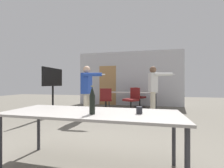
{
  "coord_description": "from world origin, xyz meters",
  "views": [
    {
      "loc": [
        0.88,
        -1.5,
        1.11
      ],
      "look_at": [
        -0.08,
        2.71,
        1.1
      ],
      "focal_mm": 24.0,
      "sensor_mm": 36.0,
      "label": 1
    }
  ],
  "objects": [
    {
      "name": "office_chair_far_right",
      "position": [
        -0.66,
        4.2,
        0.43
      ],
      "size": [
        0.57,
        0.62,
        0.93
      ],
      "rotation": [
        0.0,
        0.0,
        0.26
      ],
      "color": "black",
      "rests_on": "ground_plane"
    },
    {
      "name": "drink_cup",
      "position": [
        0.8,
        0.34,
        0.79
      ],
      "size": [
        0.07,
        0.07,
        0.09
      ],
      "color": "#232328",
      "rests_on": "conference_table_near"
    },
    {
      "name": "beer_bottle",
      "position": [
        0.25,
        0.18,
        0.9
      ],
      "size": [
        0.07,
        0.07,
        0.34
      ],
      "color": "black",
      "rests_on": "conference_table_near"
    },
    {
      "name": "conference_table_far",
      "position": [
        0.22,
        5.07,
        0.68
      ],
      "size": [
        2.22,
        0.77,
        0.75
      ],
      "color": "gray",
      "rests_on": "ground_plane"
    },
    {
      "name": "back_wall",
      "position": [
        -0.03,
        6.22,
        1.38
      ],
      "size": [
        5.34,
        0.12,
        2.77
      ],
      "color": "#BCBCC1",
      "rests_on": "ground_plane"
    },
    {
      "name": "conference_table_near",
      "position": [
        0.18,
        0.33,
        0.69
      ],
      "size": [
        2.25,
        0.8,
        0.75
      ],
      "color": "gray",
      "rests_on": "ground_plane"
    },
    {
      "name": "office_chair_near_pushed",
      "position": [
        0.36,
        4.29,
        0.45
      ],
      "size": [
        0.66,
        0.68,
        0.95
      ],
      "rotation": [
        0.0,
        0.0,
        2.55
      ],
      "color": "black",
      "rests_on": "ground_plane"
    },
    {
      "name": "tv_screen",
      "position": [
        -2.12,
        2.87,
        1.0
      ],
      "size": [
        0.44,
        1.04,
        1.63
      ],
      "rotation": [
        0.0,
        0.0,
        1.57
      ],
      "color": "black",
      "rests_on": "ground_plane"
    },
    {
      "name": "person_right_polo",
      "position": [
        -0.91,
        2.86,
        1.0
      ],
      "size": [
        0.78,
        0.62,
        1.66
      ],
      "rotation": [
        0.0,
        0.0,
        -1.51
      ],
      "color": "beige",
      "rests_on": "ground_plane"
    },
    {
      "name": "person_center_tall",
      "position": [
        1.13,
        3.87,
        1.04
      ],
      "size": [
        0.86,
        0.58,
        1.71
      ],
      "rotation": [
        0.0,
        0.0,
        -1.32
      ],
      "color": "beige",
      "rests_on": "ground_plane"
    },
    {
      "name": "office_chair_side_rolled",
      "position": [
        0.52,
        5.75,
        0.43
      ],
      "size": [
        0.66,
        0.63,
        0.93
      ],
      "rotation": [
        0.0,
        0.0,
        4.27
      ],
      "color": "black",
      "rests_on": "ground_plane"
    }
  ]
}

